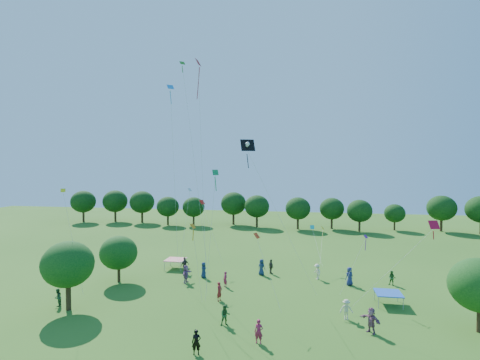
{
  "coord_description": "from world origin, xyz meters",
  "views": [
    {
      "loc": [
        5.42,
        -17.4,
        12.35
      ],
      "look_at": [
        0.0,
        14.0,
        11.0
      ],
      "focal_mm": 28.0,
      "sensor_mm": 36.0,
      "label": 1
    }
  ],
  "objects_px": {
    "man_in_black": "(196,342)",
    "pirate_kite": "(249,148)",
    "near_tree_east": "(480,285)",
    "tent_blue": "(388,293)",
    "tent_red_stripe": "(175,260)",
    "red_high_kite": "(199,99)",
    "near_tree_north": "(119,253)",
    "near_tree_west": "(68,264)"
  },
  "relations": [
    {
      "from": "tent_blue",
      "to": "near_tree_north",
      "type": "bearing_deg",
      "value": 175.89
    },
    {
      "from": "man_in_black",
      "to": "pirate_kite",
      "type": "relative_size",
      "value": 0.12
    },
    {
      "from": "near_tree_west",
      "to": "pirate_kite",
      "type": "height_order",
      "value": "pirate_kite"
    },
    {
      "from": "tent_red_stripe",
      "to": "red_high_kite",
      "type": "distance_m",
      "value": 19.73
    },
    {
      "from": "near_tree_north",
      "to": "near_tree_west",
      "type": "bearing_deg",
      "value": -93.99
    },
    {
      "from": "tent_red_stripe",
      "to": "pirate_kite",
      "type": "xyz_separation_m",
      "value": [
        10.46,
        -11.08,
        12.63
      ]
    },
    {
      "from": "near_tree_west",
      "to": "near_tree_east",
      "type": "height_order",
      "value": "near_tree_west"
    },
    {
      "from": "near_tree_west",
      "to": "tent_red_stripe",
      "type": "bearing_deg",
      "value": 71.18
    },
    {
      "from": "pirate_kite",
      "to": "red_high_kite",
      "type": "distance_m",
      "value": 7.91
    },
    {
      "from": "man_in_black",
      "to": "near_tree_east",
      "type": "bearing_deg",
      "value": 6.12
    },
    {
      "from": "pirate_kite",
      "to": "man_in_black",
      "type": "bearing_deg",
      "value": -106.17
    },
    {
      "from": "near_tree_west",
      "to": "near_tree_east",
      "type": "bearing_deg",
      "value": 2.34
    },
    {
      "from": "near_tree_east",
      "to": "pirate_kite",
      "type": "bearing_deg",
      "value": 176.0
    },
    {
      "from": "near_tree_east",
      "to": "man_in_black",
      "type": "bearing_deg",
      "value": -161.17
    },
    {
      "from": "near_tree_west",
      "to": "tent_red_stripe",
      "type": "height_order",
      "value": "near_tree_west"
    },
    {
      "from": "near_tree_east",
      "to": "tent_red_stripe",
      "type": "height_order",
      "value": "near_tree_east"
    },
    {
      "from": "near_tree_north",
      "to": "tent_red_stripe",
      "type": "xyz_separation_m",
      "value": [
        4.1,
        5.91,
        -2.06
      ]
    },
    {
      "from": "near_tree_north",
      "to": "red_high_kite",
      "type": "relative_size",
      "value": 0.23
    },
    {
      "from": "tent_red_stripe",
      "to": "red_high_kite",
      "type": "height_order",
      "value": "red_high_kite"
    },
    {
      "from": "tent_red_stripe",
      "to": "red_high_kite",
      "type": "bearing_deg",
      "value": -55.65
    },
    {
      "from": "near_tree_east",
      "to": "near_tree_north",
      "type": "bearing_deg",
      "value": 168.66
    },
    {
      "from": "near_tree_north",
      "to": "man_in_black",
      "type": "height_order",
      "value": "near_tree_north"
    },
    {
      "from": "tent_red_stripe",
      "to": "tent_blue",
      "type": "distance_m",
      "value": 23.66
    },
    {
      "from": "near_tree_west",
      "to": "near_tree_north",
      "type": "height_order",
      "value": "near_tree_west"
    },
    {
      "from": "tent_blue",
      "to": "red_high_kite",
      "type": "distance_m",
      "value": 24.45
    },
    {
      "from": "near_tree_west",
      "to": "tent_blue",
      "type": "bearing_deg",
      "value": 12.14
    },
    {
      "from": "near_tree_north",
      "to": "red_high_kite",
      "type": "xyz_separation_m",
      "value": [
        9.31,
        -1.71,
        15.37
      ]
    },
    {
      "from": "near_tree_north",
      "to": "near_tree_east",
      "type": "height_order",
      "value": "near_tree_east"
    },
    {
      "from": "man_in_black",
      "to": "pirate_kite",
      "type": "xyz_separation_m",
      "value": [
        2.29,
        7.88,
        12.86
      ]
    },
    {
      "from": "near_tree_north",
      "to": "tent_red_stripe",
      "type": "distance_m",
      "value": 7.48
    },
    {
      "from": "tent_red_stripe",
      "to": "near_tree_east",
      "type": "bearing_deg",
      "value": -23.89
    },
    {
      "from": "near_tree_north",
      "to": "red_high_kite",
      "type": "distance_m",
      "value": 18.05
    },
    {
      "from": "near_tree_east",
      "to": "man_in_black",
      "type": "relative_size",
      "value": 3.36
    },
    {
      "from": "tent_red_stripe",
      "to": "man_in_black",
      "type": "height_order",
      "value": "man_in_black"
    },
    {
      "from": "near_tree_north",
      "to": "near_tree_east",
      "type": "bearing_deg",
      "value": -11.34
    },
    {
      "from": "tent_blue",
      "to": "man_in_black",
      "type": "relative_size",
      "value": 1.35
    },
    {
      "from": "near_tree_east",
      "to": "tent_blue",
      "type": "xyz_separation_m",
      "value": [
        -5.4,
        4.48,
        -2.46
      ]
    },
    {
      "from": "near_tree_west",
      "to": "red_high_kite",
      "type": "relative_size",
      "value": 0.28
    },
    {
      "from": "near_tree_east",
      "to": "red_high_kite",
      "type": "bearing_deg",
      "value": 168.3
    },
    {
      "from": "near_tree_west",
      "to": "tent_red_stripe",
      "type": "xyz_separation_m",
      "value": [
        4.64,
        13.61,
        -2.86
      ]
    },
    {
      "from": "tent_blue",
      "to": "pirate_kite",
      "type": "bearing_deg",
      "value": -164.6
    },
    {
      "from": "man_in_black",
      "to": "tent_red_stripe",
      "type": "bearing_deg",
      "value": 100.6
    }
  ]
}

